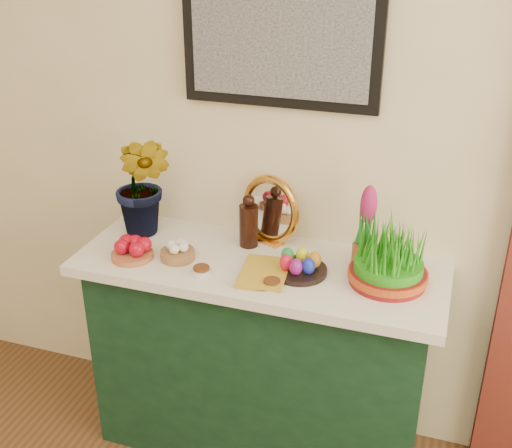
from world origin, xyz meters
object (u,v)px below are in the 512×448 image
Objects in this scene: sideboard at (260,360)px; mirror at (270,210)px; book at (241,270)px; hyacinth_green at (142,169)px; wheatgrass_sabzeh at (389,258)px.

sideboard is 4.62× the size of mirror.
sideboard is 0.49m from book.
hyacinth_green reaches higher than mirror.
mirror reaches higher than sideboard.
book is at bearing -94.82° from mirror.
book is at bearing -109.63° from sideboard.
hyacinth_green is 0.53m from mirror.
sideboard is 2.29× the size of hyacinth_green.
book is (-0.02, -0.28, -0.12)m from mirror.
mirror is 0.31m from book.
wheatgrass_sabzeh is (0.52, 0.10, 0.09)m from book.
hyacinth_green is 0.58m from book.
sideboard is 4.61× the size of wheatgrass_sabzeh.
mirror is (0.50, 0.10, -0.15)m from hyacinth_green.
hyacinth_green is at bearing 171.51° from sideboard.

